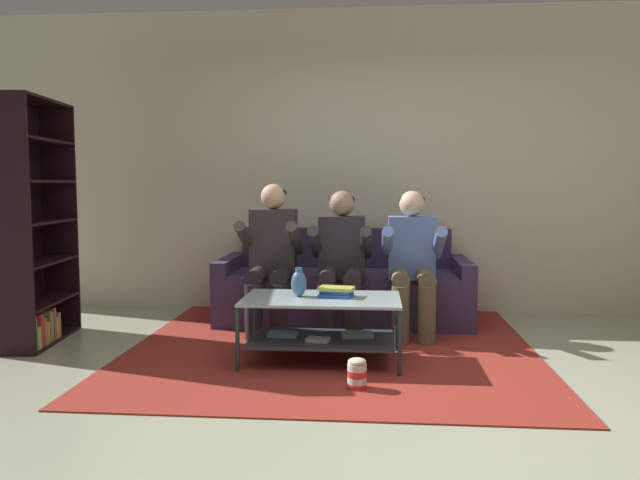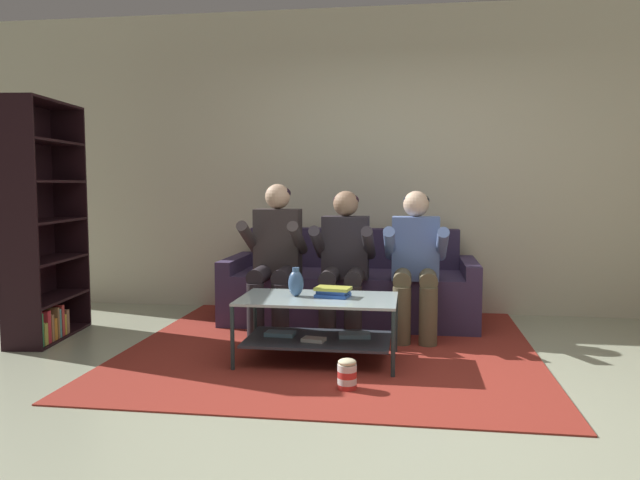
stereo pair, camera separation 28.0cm
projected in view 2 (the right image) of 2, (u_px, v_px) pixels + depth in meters
ground at (382, 393)px, 3.70m from camera, size 16.80×16.80×0.00m
back_partition at (396, 162)px, 5.99m from camera, size 8.40×0.12×2.90m
couch at (350, 290)px, 5.62m from camera, size 2.22×0.89×0.82m
person_seated_left at (275, 252)px, 5.16m from camera, size 0.50×0.58×1.24m
person_seated_middle at (344, 256)px, 5.07m from camera, size 0.50×0.58×1.18m
person_seated_right at (415, 257)px, 4.99m from camera, size 0.50×0.58×1.18m
coffee_table at (318, 319)px, 4.33m from camera, size 1.08×0.63×0.45m
area_rug at (334, 342)px, 4.88m from camera, size 3.00×3.28×0.01m
vase at (296, 283)px, 4.35m from camera, size 0.11×0.11×0.20m
book_stack at (333, 292)px, 4.33m from camera, size 0.26×0.20×0.07m
bookshelf at (39, 240)px, 4.95m from camera, size 0.40×0.93×1.89m
popcorn_tub at (347, 374)px, 3.74m from camera, size 0.12×0.12×0.19m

